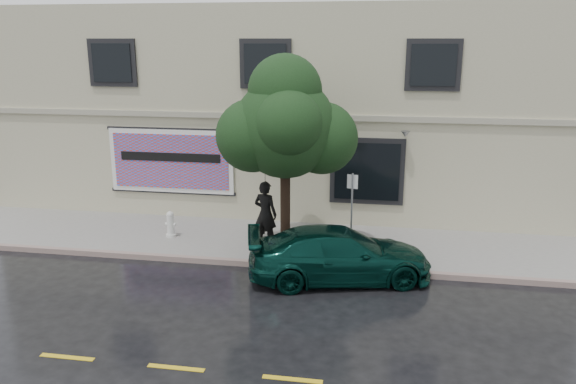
% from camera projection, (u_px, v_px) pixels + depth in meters
% --- Properties ---
extents(ground, '(90.00, 90.00, 0.00)m').
position_uv_depth(ground, '(227.00, 289.00, 13.79)').
color(ground, black).
rests_on(ground, ground).
extents(sidewalk, '(20.00, 3.50, 0.15)m').
position_uv_depth(sidewalk, '(256.00, 241.00, 16.86)').
color(sidewalk, gray).
rests_on(sidewalk, ground).
extents(curb, '(20.00, 0.18, 0.16)m').
position_uv_depth(curb, '(241.00, 263.00, 15.19)').
color(curb, gray).
rests_on(curb, ground).
extents(road_marking, '(19.00, 0.12, 0.01)m').
position_uv_depth(road_marking, '(176.00, 368.00, 10.45)').
color(road_marking, gold).
rests_on(road_marking, ground).
extents(building, '(20.00, 8.12, 7.00)m').
position_uv_depth(building, '(287.00, 105.00, 21.42)').
color(building, '#BBB297').
rests_on(building, ground).
extents(billboard, '(4.30, 0.16, 2.20)m').
position_uv_depth(billboard, '(171.00, 161.00, 18.44)').
color(billboard, white).
rests_on(billboard, ground).
extents(car, '(4.95, 3.07, 1.34)m').
position_uv_depth(car, '(339.00, 254.00, 14.17)').
color(car, black).
rests_on(car, ground).
extents(pedestrian, '(0.81, 0.65, 1.92)m').
position_uv_depth(pedestrian, '(265.00, 214.00, 16.00)').
color(pedestrian, black).
rests_on(pedestrian, sidewalk).
extents(umbrella, '(1.12, 1.12, 0.74)m').
position_uv_depth(umbrella, '(265.00, 168.00, 15.65)').
color(umbrella, black).
rests_on(umbrella, pedestrian).
extents(street_tree, '(2.69, 2.69, 4.88)m').
position_uv_depth(street_tree, '(285.00, 128.00, 14.74)').
color(street_tree, black).
rests_on(street_tree, sidewalk).
extents(fire_hydrant, '(0.33, 0.30, 0.79)m').
position_uv_depth(fire_hydrant, '(171.00, 224.00, 16.91)').
color(fire_hydrant, silver).
rests_on(fire_hydrant, sidewalk).
extents(sign_pole, '(0.29, 0.08, 2.35)m').
position_uv_depth(sign_pole, '(352.00, 207.00, 15.06)').
color(sign_pole, gray).
rests_on(sign_pole, sidewalk).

